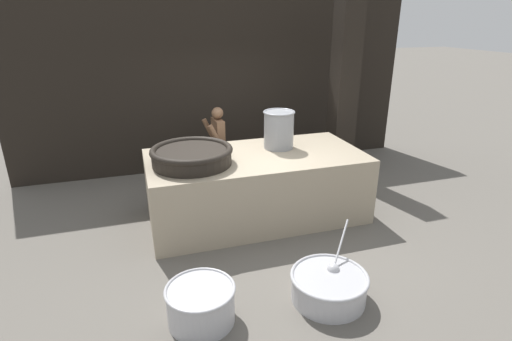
# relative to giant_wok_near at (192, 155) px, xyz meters

# --- Properties ---
(ground_plane) EXTENTS (60.00, 60.00, 0.00)m
(ground_plane) POSITION_rel_giant_wok_near_xyz_m (0.98, 0.12, -1.16)
(ground_plane) COLOR #666059
(back_wall) EXTENTS (8.03, 0.24, 3.43)m
(back_wall) POSITION_rel_giant_wok_near_xyz_m (0.98, 2.65, 0.55)
(back_wall) COLOR black
(back_wall) RESTS_ON ground_plane
(support_pillar) EXTENTS (0.42, 0.42, 3.43)m
(support_pillar) POSITION_rel_giant_wok_near_xyz_m (3.12, 1.39, 0.55)
(support_pillar) COLOR black
(support_pillar) RESTS_ON ground_plane
(hearth_platform) EXTENTS (3.27, 1.62, 1.02)m
(hearth_platform) POSITION_rel_giant_wok_near_xyz_m (0.98, 0.12, -0.65)
(hearth_platform) COLOR tan
(hearth_platform) RESTS_ON ground_plane
(giant_wok_near) EXTENTS (1.16, 1.16, 0.25)m
(giant_wok_near) POSITION_rel_giant_wok_near_xyz_m (0.00, 0.00, 0.00)
(giant_wok_near) COLOR black
(giant_wok_near) RESTS_ON hearth_platform
(stock_pot) EXTENTS (0.50, 0.50, 0.59)m
(stock_pot) POSITION_rel_giant_wok_near_xyz_m (1.43, 0.35, 0.17)
(stock_pot) COLOR gray
(stock_pot) RESTS_ON hearth_platform
(cook) EXTENTS (0.36, 0.55, 1.49)m
(cook) POSITION_rel_giant_wok_near_xyz_m (0.69, 1.47, -0.35)
(cook) COLOR brown
(cook) RESTS_ON ground_plane
(prep_bowl_vegetables) EXTENTS (0.92, 0.95, 0.69)m
(prep_bowl_vegetables) POSITION_rel_giant_wok_near_xyz_m (1.15, -2.06, -0.98)
(prep_bowl_vegetables) COLOR #B7B7BC
(prep_bowl_vegetables) RESTS_ON ground_plane
(prep_bowl_meat) EXTENTS (0.73, 0.73, 0.41)m
(prep_bowl_meat) POSITION_rel_giant_wok_near_xyz_m (-0.27, -1.97, -0.93)
(prep_bowl_meat) COLOR #B7B7BC
(prep_bowl_meat) RESTS_ON ground_plane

